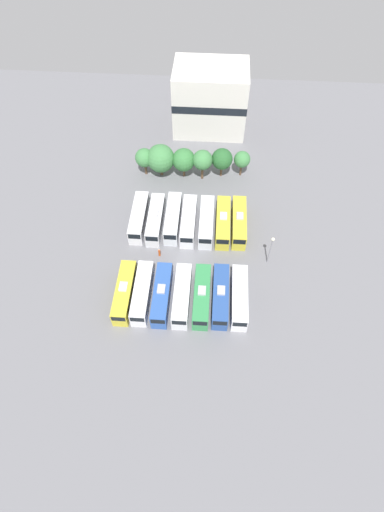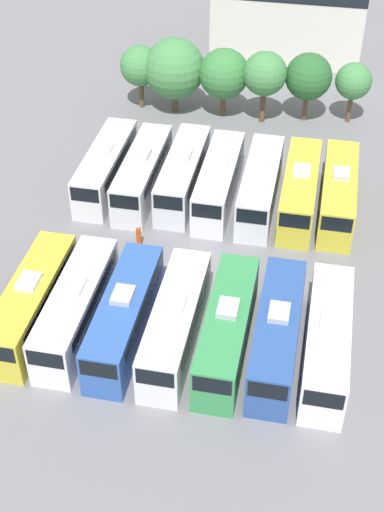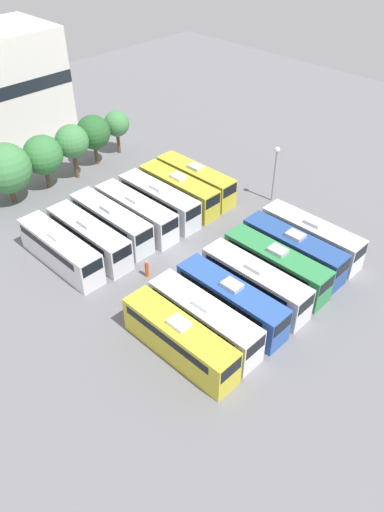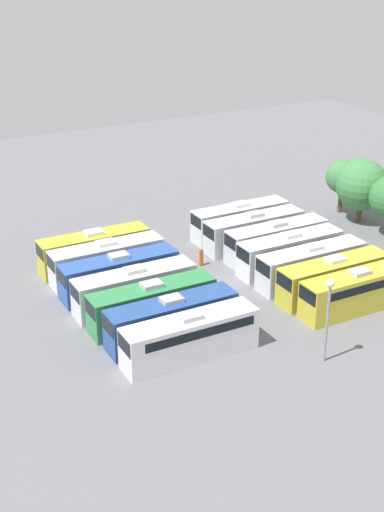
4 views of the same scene
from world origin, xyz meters
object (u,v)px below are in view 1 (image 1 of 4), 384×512
object	(u,v)px
bus_13	(239,222)
tree_0	(144,158)
bus_0	(125,292)
bus_7	(139,217)
bus_8	(156,219)
bus_2	(162,294)
tree_2	(184,160)
tree_1	(161,158)
tree_4	(222,159)
bus_4	(202,296)
depot_building	(210,99)
bus_10	(189,221)
bus_11	(206,221)
bus_6	(239,297)
bus_5	(221,296)
bus_9	(173,218)
bus_1	(142,292)
tree_5	(242,160)
tree_3	(203,160)
bus_12	(223,222)
bus_3	(182,295)
light_pole	(271,246)
worker_person	(159,253)

from	to	relation	value
bus_13	tree_0	bearing A→B (deg)	144.36
bus_0	bus_7	distance (m)	15.73
bus_8	bus_2	bearing A→B (deg)	-79.45
bus_13	tree_2	world-z (taller)	tree_2
tree_1	tree_4	size ratio (longest dim) A/B	1.09
bus_4	depot_building	size ratio (longest dim) A/B	0.67
bus_10	tree_0	xyz separation A→B (m)	(-9.65, 13.64, 2.27)
bus_7	bus_13	size ratio (longest dim) A/B	1.00
bus_11	tree_4	distance (m)	14.52
bus_2	tree_2	size ratio (longest dim) A/B	1.62
bus_4	bus_6	bearing A→B (deg)	2.17
tree_1	bus_5	bearing A→B (deg)	-66.45
depot_building	bus_6	bearing A→B (deg)	-81.72
bus_0	tree_1	world-z (taller)	tree_1
bus_8	bus_9	bearing A→B (deg)	9.88
bus_8	tree_2	bearing A→B (deg)	73.48
bus_1	tree_0	size ratio (longest dim) A/B	1.73
bus_7	bus_13	xyz separation A→B (m)	(18.01, 0.05, 0.00)
bus_8	tree_5	size ratio (longest dim) A/B	1.84
bus_8	tree_3	size ratio (longest dim) A/B	1.56
bus_12	tree_4	size ratio (longest dim) A/B	1.63
bus_12	bus_8	bearing A→B (deg)	-179.27
bus_3	bus_5	distance (m)	6.03
bus_7	light_pole	world-z (taller)	light_pole
bus_11	tree_1	xyz separation A→B (m)	(-9.63, 13.61, 2.33)
bus_2	tree_2	world-z (taller)	tree_2
tree_5	bus_8	bearing A→B (deg)	-136.39
bus_9	depot_building	world-z (taller)	depot_building
tree_3	tree_5	bearing A→B (deg)	11.04
bus_2	tree_0	world-z (taller)	tree_0
bus_11	bus_8	bearing A→B (deg)	-179.56
bus_2	bus_12	xyz separation A→B (m)	(9.22, 15.62, 0.00)
bus_5	tree_2	world-z (taller)	tree_2
bus_8	tree_4	world-z (taller)	tree_4
bus_9	tree_5	world-z (taller)	tree_5
bus_11	bus_7	bearing A→B (deg)	178.95
bus_0	bus_5	distance (m)	15.06
bus_4	depot_building	xyz separation A→B (m)	(-0.74, 45.55, 5.17)
bus_11	light_pole	distance (m)	13.09
bus_0	tree_1	distance (m)	29.32
bus_13	tree_2	bearing A→B (deg)	129.48
tree_2	tree_5	distance (m)	11.40
tree_0	bus_12	bearing A→B (deg)	-40.65
bus_4	worker_person	size ratio (longest dim) A/B	5.82
bus_0	bus_11	xyz separation A→B (m)	(12.14, 15.51, 0.00)
bus_4	bus_6	xyz separation A→B (m)	(5.85, 0.22, 0.00)
bus_11	worker_person	distance (m)	10.32
bus_7	bus_9	xyz separation A→B (m)	(6.13, 0.24, 0.00)
bus_8	worker_person	bearing A→B (deg)	-78.19
bus_8	tree_1	distance (m)	13.89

